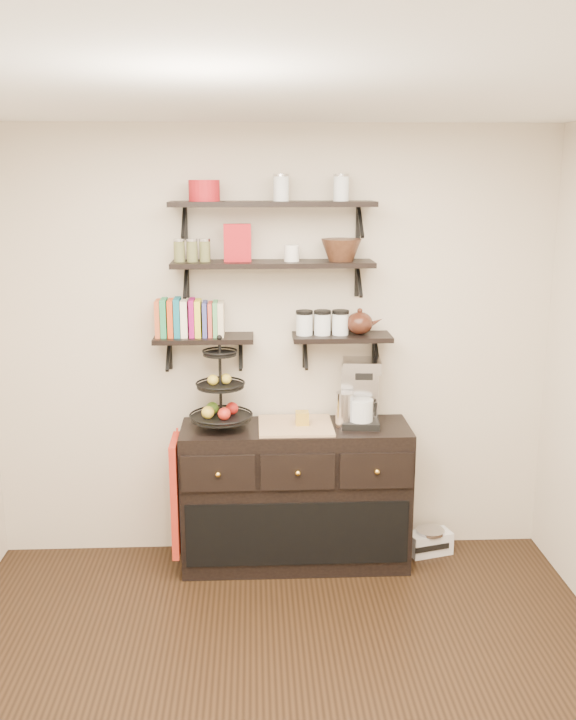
{
  "coord_description": "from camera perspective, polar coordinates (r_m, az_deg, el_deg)",
  "views": [
    {
      "loc": [
        -0.12,
        -2.91,
        2.38
      ],
      "look_at": [
        0.07,
        1.15,
        1.41
      ],
      "focal_mm": 38.0,
      "sensor_mm": 36.0,
      "label": 1
    }
  ],
  "objects": [
    {
      "name": "apron",
      "position": [
        4.73,
        -8.37,
        -9.98
      ],
      "size": [
        0.04,
        0.31,
        0.71
      ],
      "primitive_type": "cube",
      "color": "maroon",
      "rests_on": "sideboard"
    },
    {
      "name": "walnut_bowl",
      "position": [
        4.57,
        4.0,
        8.21
      ],
      "size": [
        0.24,
        0.24,
        0.13
      ],
      "primitive_type": null,
      "color": "black",
      "rests_on": "shelf_mid"
    },
    {
      "name": "coffee_maker",
      "position": [
        4.68,
        5.44,
        -2.51
      ],
      "size": [
        0.25,
        0.24,
        0.42
      ],
      "rotation": [
        0.0,
        0.0,
        -0.1
      ],
      "color": "black",
      "rests_on": "sideboard"
    },
    {
      "name": "shelf_top",
      "position": [
        4.53,
        -1.17,
        11.57
      ],
      "size": [
        1.2,
        0.27,
        0.23
      ],
      "color": "black",
      "rests_on": "back_wall"
    },
    {
      "name": "recipe_box",
      "position": [
        4.54,
        -3.82,
        8.75
      ],
      "size": [
        0.16,
        0.07,
        0.22
      ],
      "primitive_type": "cube",
      "rotation": [
        0.0,
        0.0,
        0.04
      ],
      "color": "#A11219",
      "rests_on": "shelf_mid"
    },
    {
      "name": "back_wall",
      "position": [
        4.77,
        -1.16,
        0.98
      ],
      "size": [
        3.5,
        0.02,
        2.7
      ],
      "primitive_type": "cube",
      "color": "beige",
      "rests_on": "ground"
    },
    {
      "name": "ceiling",
      "position": [
        2.93,
        -0.33,
        19.73
      ],
      "size": [
        3.5,
        3.5,
        0.02
      ],
      "primitive_type": "cube",
      "color": "white",
      "rests_on": "back_wall"
    },
    {
      "name": "shelf_low_left",
      "position": [
        4.65,
        -6.31,
        1.55
      ],
      "size": [
        0.6,
        0.25,
        0.23
      ],
      "color": "black",
      "rests_on": "back_wall"
    },
    {
      "name": "ramekins",
      "position": [
        4.55,
        0.28,
        8.0
      ],
      "size": [
        0.09,
        0.09,
        0.1
      ],
      "primitive_type": "cylinder",
      "color": "white",
      "rests_on": "shelf_mid"
    },
    {
      "name": "cookbooks",
      "position": [
        4.62,
        -7.18,
        3.2
      ],
      "size": [
        0.4,
        0.15,
        0.26
      ],
      "color": "#BB502A",
      "rests_on": "shelf_low_left"
    },
    {
      "name": "glass_canisters",
      "position": [
        4.64,
        2.58,
        2.69
      ],
      "size": [
        0.32,
        0.1,
        0.13
      ],
      "color": "silver",
      "rests_on": "shelf_low_right"
    },
    {
      "name": "thermal_carafe",
      "position": [
        4.64,
        4.27,
        -3.75
      ],
      "size": [
        0.11,
        0.11,
        0.22
      ],
      "primitive_type": "cylinder",
      "color": "silver",
      "rests_on": "sideboard"
    },
    {
      "name": "red_pot",
      "position": [
        4.53,
        -6.29,
        12.49
      ],
      "size": [
        0.18,
        0.18,
        0.12
      ],
      "primitive_type": "cylinder",
      "color": "#A11219",
      "rests_on": "shelf_top"
    },
    {
      "name": "radio",
      "position": [
        5.16,
        10.57,
        -13.22
      ],
      "size": [
        0.3,
        0.23,
        0.17
      ],
      "rotation": [
        0.0,
        0.0,
        0.27
      ],
      "color": "silver",
      "rests_on": "floor"
    },
    {
      "name": "shelf_low_right",
      "position": [
        4.67,
        4.04,
        1.65
      ],
      "size": [
        0.6,
        0.25,
        0.23
      ],
      "color": "black",
      "rests_on": "back_wall"
    },
    {
      "name": "shelf_mid",
      "position": [
        4.55,
        -1.14,
        7.17
      ],
      "size": [
        1.2,
        0.27,
        0.23
      ],
      "color": "black",
      "rests_on": "back_wall"
    },
    {
      "name": "sideboard",
      "position": [
        4.83,
        0.56,
        -10.07
      ],
      "size": [
        1.4,
        0.5,
        0.92
      ],
      "color": "black",
      "rests_on": "floor"
    },
    {
      "name": "fruit_stand",
      "position": [
        4.61,
        -5.01,
        -2.83
      ],
      "size": [
        0.37,
        0.37,
        0.55
      ],
      "rotation": [
        0.0,
        0.0,
        0.23
      ],
      "color": "black",
      "rests_on": "sideboard"
    },
    {
      "name": "teapot",
      "position": [
        4.66,
        5.38,
        2.9
      ],
      "size": [
        0.23,
        0.18,
        0.16
      ],
      "primitive_type": null,
      "rotation": [
        0.0,
        0.0,
        0.09
      ],
      "color": "#361910",
      "rests_on": "shelf_low_right"
    },
    {
      "name": "candle",
      "position": [
        4.65,
        1.07,
        -4.36
      ],
      "size": [
        0.08,
        0.08,
        0.08
      ],
      "primitive_type": "cube",
      "color": "#AD8628",
      "rests_on": "sideboard"
    }
  ]
}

